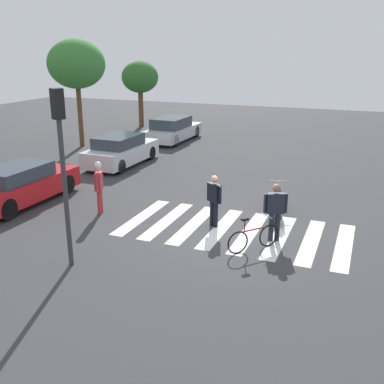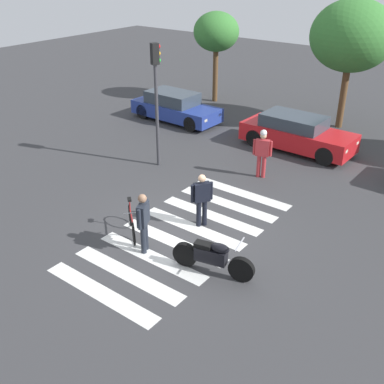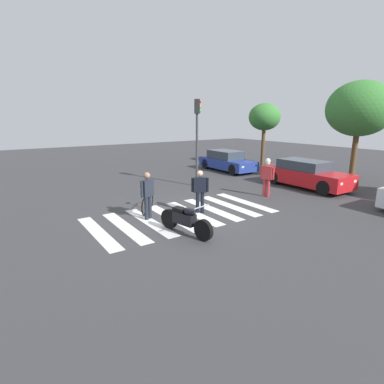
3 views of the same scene
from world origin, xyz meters
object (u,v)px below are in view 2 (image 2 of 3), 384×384
(car_red_convertible, at_px, (297,133))
(officer_by_motorcycle, at_px, (202,197))
(police_motorcycle, at_px, (212,257))
(leaning_bicycle, at_px, (132,223))
(pedestrian_bystander, at_px, (262,150))
(traffic_light_pole, at_px, (156,87))
(officer_on_foot, at_px, (143,219))
(car_blue_hatchback, at_px, (175,107))

(car_red_convertible, bearing_deg, officer_by_motorcycle, -86.42)
(police_motorcycle, xyz_separation_m, car_red_convertible, (-1.97, 8.64, 0.22))
(officer_by_motorcycle, bearing_deg, police_motorcycle, -47.12)
(leaning_bicycle, distance_m, pedestrian_bystander, 5.59)
(officer_by_motorcycle, height_order, traffic_light_pole, traffic_light_pole)
(car_red_convertible, relative_size, traffic_light_pole, 1.02)
(traffic_light_pole, bearing_deg, officer_by_motorcycle, -33.56)
(officer_on_foot, relative_size, car_red_convertible, 0.38)
(leaning_bicycle, xyz_separation_m, car_red_convertible, (0.83, 8.56, 0.32))
(car_blue_hatchback, bearing_deg, police_motorcycle, -46.52)
(car_blue_hatchback, height_order, traffic_light_pole, traffic_light_pole)
(police_motorcycle, distance_m, officer_by_motorcycle, 2.29)
(officer_on_foot, distance_m, car_red_convertible, 8.95)
(police_motorcycle, height_order, traffic_light_pole, traffic_light_pole)
(car_red_convertible, bearing_deg, pedestrian_bystander, -86.80)
(officer_by_motorcycle, xyz_separation_m, car_blue_hatchback, (-6.56, 6.88, -0.27))
(leaning_bicycle, distance_m, officer_on_foot, 1.11)
(leaning_bicycle, relative_size, officer_by_motorcycle, 0.80)
(police_motorcycle, xyz_separation_m, traffic_light_pole, (-5.34, 4.18, 2.48))
(leaning_bicycle, height_order, car_blue_hatchback, car_blue_hatchback)
(officer_on_foot, height_order, pedestrian_bystander, pedestrian_bystander)
(pedestrian_bystander, bearing_deg, car_red_convertible, 93.20)
(police_motorcycle, relative_size, car_blue_hatchback, 0.49)
(officer_on_foot, height_order, officer_by_motorcycle, officer_on_foot)
(car_blue_hatchback, bearing_deg, pedestrian_bystander, -25.34)
(officer_by_motorcycle, height_order, car_red_convertible, officer_by_motorcycle)
(officer_by_motorcycle, xyz_separation_m, pedestrian_bystander, (-0.26, 3.90, 0.09))
(leaning_bicycle, bearing_deg, police_motorcycle, -1.70)
(car_blue_hatchback, height_order, car_red_convertible, car_red_convertible)
(police_motorcycle, xyz_separation_m, pedestrian_bystander, (-1.79, 5.55, 0.55))
(officer_by_motorcycle, height_order, car_blue_hatchback, officer_by_motorcycle)
(pedestrian_bystander, bearing_deg, officer_by_motorcycle, -86.11)
(police_motorcycle, distance_m, car_red_convertible, 8.86)
(officer_on_foot, xyz_separation_m, car_red_convertible, (-0.01, 8.95, -0.29))
(leaning_bicycle, bearing_deg, pedestrian_bystander, 79.58)
(police_motorcycle, bearing_deg, traffic_light_pole, 141.98)
(car_red_convertible, bearing_deg, police_motorcycle, -77.17)
(traffic_light_pole, bearing_deg, car_blue_hatchback, 122.25)
(leaning_bicycle, height_order, car_red_convertible, car_red_convertible)
(police_motorcycle, height_order, officer_by_motorcycle, officer_by_motorcycle)
(car_red_convertible, bearing_deg, car_blue_hatchback, -178.95)
(officer_by_motorcycle, relative_size, car_red_convertible, 0.36)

